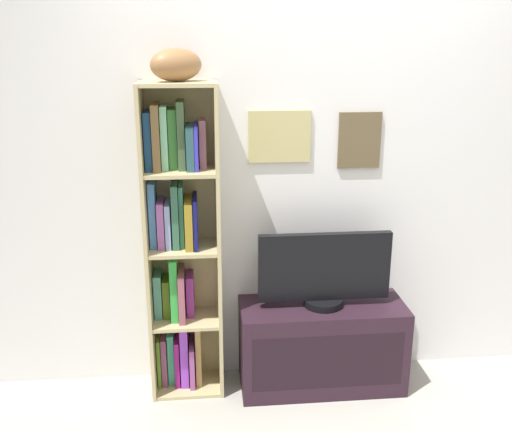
# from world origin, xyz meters

# --- Properties ---
(back_wall) EXTENTS (4.80, 0.08, 2.59)m
(back_wall) POSITION_xyz_m (-0.00, 1.13, 1.30)
(back_wall) COLOR silver
(back_wall) RESTS_ON ground
(bookshelf) EXTENTS (0.40, 0.28, 1.75)m
(bookshelf) POSITION_xyz_m (-0.75, 0.99, 0.87)
(bookshelf) COLOR tan
(bookshelf) RESTS_ON ground
(football) EXTENTS (0.32, 0.28, 0.16)m
(football) POSITION_xyz_m (-0.73, 0.96, 1.83)
(football) COLOR olive
(football) RESTS_ON bookshelf
(tv_stand) EXTENTS (0.94, 0.37, 0.51)m
(tv_stand) POSITION_xyz_m (0.04, 0.91, 0.26)
(tv_stand) COLOR black
(tv_stand) RESTS_ON ground
(television) EXTENTS (0.74, 0.22, 0.43)m
(television) POSITION_xyz_m (0.04, 0.91, 0.72)
(television) COLOR black
(television) RESTS_ON tv_stand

